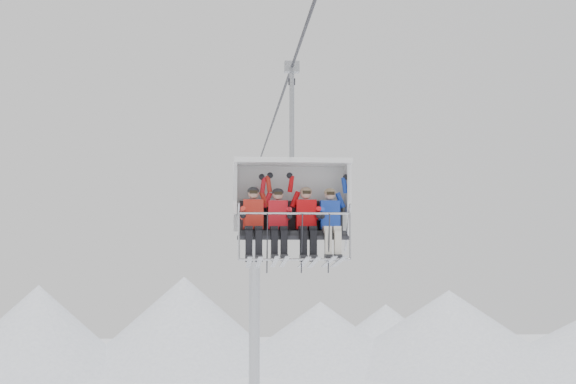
{
  "coord_description": "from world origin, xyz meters",
  "views": [
    {
      "loc": [
        -1.2,
        -15.25,
        9.77
      ],
      "look_at": [
        0.0,
        0.0,
        10.84
      ],
      "focal_mm": 45.0,
      "sensor_mm": 36.0,
      "label": 1
    }
  ],
  "objects": [
    {
      "name": "skier_far_right",
      "position": [
        0.75,
        -1.16,
        10.19
      ],
      "size": [
        0.39,
        1.69,
        1.55
      ],
      "color": "#1737A4",
      "rests_on": "chairlift_carrier"
    },
    {
      "name": "ridgeline",
      "position": [
        -1.58,
        42.05,
        2.84
      ],
      "size": [
        72.0,
        21.0,
        7.0
      ],
      "color": "white",
      "rests_on": "ground"
    },
    {
      "name": "skier_far_left",
      "position": [
        -0.77,
        -1.16,
        10.2
      ],
      "size": [
        0.4,
        1.69,
        1.58
      ],
      "color": "red",
      "rests_on": "chairlift_carrier"
    },
    {
      "name": "skier_center_right",
      "position": [
        0.28,
        -1.16,
        10.2
      ],
      "size": [
        0.4,
        1.69,
        1.58
      ],
      "color": "#C0090D",
      "rests_on": "chairlift_carrier"
    },
    {
      "name": "chairlift_carrier",
      "position": [
        0.0,
        -0.86,
        10.66
      ],
      "size": [
        2.31,
        1.17,
        3.98
      ],
      "color": "black",
      "rests_on": "haul_cable"
    },
    {
      "name": "lift_tower_right",
      "position": [
        0.0,
        22.0,
        5.78
      ],
      "size": [
        2.0,
        1.8,
        13.48
      ],
      "color": "#B1B3B9",
      "rests_on": "ground"
    },
    {
      "name": "skier_center_left",
      "position": [
        -0.28,
        -1.16,
        10.19
      ],
      "size": [
        0.38,
        1.69,
        1.54
      ],
      "color": "red",
      "rests_on": "chairlift_carrier"
    },
    {
      "name": "haul_cable",
      "position": [
        0.0,
        0.0,
        13.3
      ],
      "size": [
        0.06,
        50.0,
        0.06
      ],
      "primitive_type": "cylinder",
      "rotation": [
        1.57,
        0.0,
        0.0
      ],
      "color": "#2D2D32",
      "rests_on": "lift_tower_left"
    }
  ]
}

